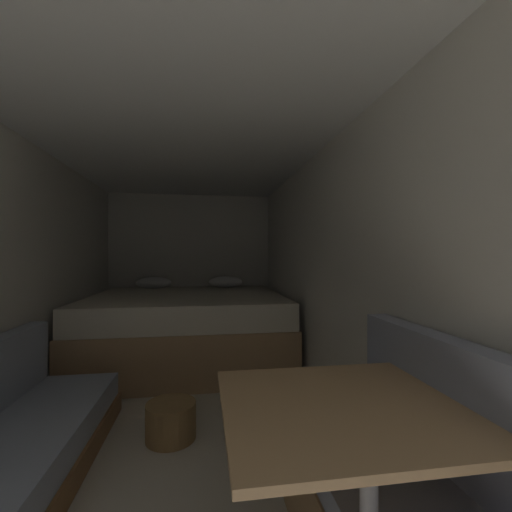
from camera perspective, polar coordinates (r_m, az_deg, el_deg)
The scene contains 7 objects.
ground_plane at distance 2.69m, azimuth -13.06°, elevation -26.63°, with size 7.10×7.10×0.00m, color beige.
wall_back at distance 4.98m, azimuth -10.88°, elevation -1.82°, with size 2.35×0.05×2.07m, color silver.
wall_right at distance 2.59m, azimuth 13.28°, elevation -3.70°, with size 0.05×5.10×2.07m, color silver.
ceiling_slab at distance 2.56m, azimuth -13.10°, elevation 20.48°, with size 2.35×5.10×0.05m, color white.
bed at distance 4.04m, azimuth -11.40°, elevation -11.64°, with size 2.13×1.91×0.91m.
dinette_table at distance 1.28m, azimuth 14.36°, elevation -26.28°, with size 0.79×0.72×0.73m.
wicker_basket at distance 2.54m, azimuth -14.12°, elevation -25.29°, with size 0.33×0.33×0.24m.
Camera 1 is at (0.18, -0.41, 1.21)m, focal length 23.77 mm.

